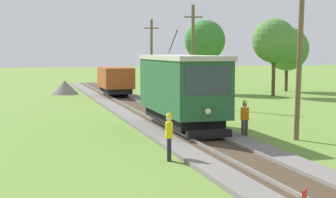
# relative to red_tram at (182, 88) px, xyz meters

# --- Properties ---
(red_tram) EXTENTS (2.60, 8.54, 4.79)m
(red_tram) POSITION_rel_red_tram_xyz_m (0.00, 0.00, 0.00)
(red_tram) COLOR #235633
(red_tram) RESTS_ON rail_right
(freight_car) EXTENTS (2.40, 5.20, 2.31)m
(freight_car) POSITION_rel_red_tram_xyz_m (-0.00, 19.98, -0.64)
(freight_car) COLOR #93471E
(freight_car) RESTS_ON rail_right
(utility_pole_near_tram) EXTENTS (1.40, 0.59, 8.33)m
(utility_pole_near_tram) POSITION_rel_red_tram_xyz_m (4.31, -4.02, 2.07)
(utility_pole_near_tram) COLOR brown
(utility_pole_near_tram) RESTS_ON ground
(utility_pole_mid) EXTENTS (1.40, 0.43, 7.34)m
(utility_pole_mid) POSITION_rel_red_tram_xyz_m (4.31, 11.73, 1.57)
(utility_pole_mid) COLOR brown
(utility_pole_mid) RESTS_ON ground
(utility_pole_far) EXTENTS (1.40, 0.47, 7.03)m
(utility_pole_far) POSITION_rel_red_tram_xyz_m (4.31, 24.96, 1.42)
(utility_pole_far) COLOR brown
(utility_pole_far) RESTS_ON ground
(gravel_pile) EXTENTS (2.70, 2.70, 1.30)m
(gravel_pile) POSITION_rel_red_tram_xyz_m (-3.89, 25.43, -1.54)
(gravel_pile) COLOR gray
(gravel_pile) RESTS_ON ground
(track_worker) EXTENTS (0.30, 0.42, 1.78)m
(track_worker) POSITION_rel_red_tram_xyz_m (-2.53, -6.98, -1.21)
(track_worker) COLOR black
(track_worker) RESTS_ON ground
(second_worker) EXTENTS (0.44, 0.36, 1.78)m
(second_worker) POSITION_rel_red_tram_xyz_m (2.20, -2.85, -1.21)
(second_worker) COLOR #38332D
(second_worker) RESTS_ON ground
(tree_left_near) EXTENTS (4.38, 4.38, 6.44)m
(tree_left_near) POSITION_rel_red_tram_xyz_m (17.92, 23.77, 2.05)
(tree_left_near) COLOR #4C3823
(tree_left_near) RESTS_ON ground
(tree_right_near) EXTENTS (3.95, 3.95, 6.92)m
(tree_right_near) POSITION_rel_red_tram_xyz_m (14.06, 18.72, 2.73)
(tree_right_near) COLOR #4C3823
(tree_right_near) RESTS_ON ground
(tree_left_far) EXTENTS (3.95, 3.95, 7.02)m
(tree_left_far) POSITION_rel_red_tram_xyz_m (9.36, 23.97, 2.83)
(tree_left_far) COLOR #4C3823
(tree_left_far) RESTS_ON ground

